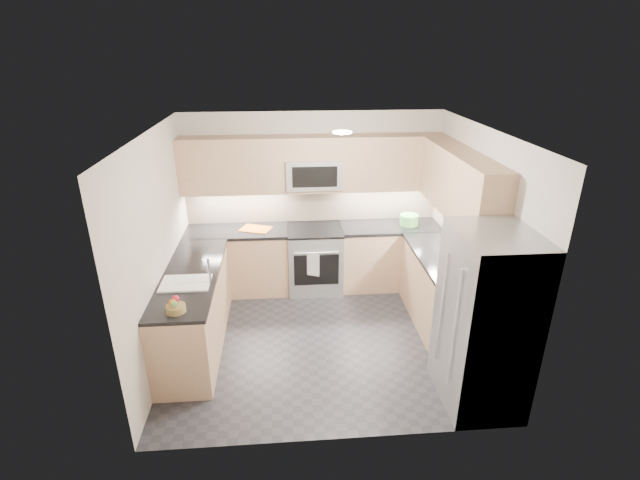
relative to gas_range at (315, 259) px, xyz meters
The scene contains 36 objects.
floor 1.35m from the gas_range, 90.00° to the right, with size 3.60×3.20×0.00m, color #25242A.
ceiling 2.41m from the gas_range, 90.00° to the right, with size 3.60×3.20×0.02m, color beige.
wall_back 0.86m from the gas_range, 90.00° to the left, with size 3.60×0.02×2.50m, color #BBB1A3.
wall_front 2.98m from the gas_range, 90.00° to the right, with size 3.60×0.02×2.50m, color #BBB1A3.
wall_left 2.34m from the gas_range, 144.69° to the right, with size 0.02×3.20×2.50m, color #BBB1A3.
wall_right 2.34m from the gas_range, 35.31° to the right, with size 0.02×3.20×2.50m, color #BBB1A3.
base_cab_back_left 1.09m from the gas_range, behind, with size 1.42×0.60×0.90m, color tan.
base_cab_back_right 1.09m from the gas_range, ahead, with size 1.42×0.60×0.90m, color tan.
base_cab_right 1.88m from the gas_range, 36.87° to the right, with size 0.60×1.70×0.90m, color tan.
base_cab_peninsula 1.97m from the gas_range, 139.64° to the right, with size 0.60×2.00×0.90m, color tan.
countertop_back_left 1.19m from the gas_range, behind, with size 1.42×0.63×0.04m, color black.
countertop_back_right 1.19m from the gas_range, ahead, with size 1.42×0.63×0.04m, color black.
countertop_right 1.93m from the gas_range, 36.87° to the right, with size 0.63×1.70×0.04m, color black.
countertop_peninsula 2.02m from the gas_range, 139.64° to the right, with size 0.63×2.00×0.04m, color black.
upper_cab_back 1.38m from the gas_range, 90.00° to the left, with size 3.60×0.35×0.75m, color tan.
upper_cab_right 2.35m from the gas_range, 31.61° to the right, with size 0.35×1.95×0.75m, color tan.
backsplash_back 0.81m from the gas_range, 90.00° to the left, with size 3.60×0.01×0.51m, color #C6AD8F.
backsplash_right 2.11m from the gas_range, 24.68° to the right, with size 0.01×2.30×0.51m, color #C6AD8F.
gas_range is the anchor object (origin of this frame).
range_cooktop 0.46m from the gas_range, ahead, with size 0.76×0.65×0.03m, color black.
oven_door_glass 0.33m from the gas_range, 90.00° to the right, with size 0.62×0.02×0.45m, color black.
oven_handle 0.44m from the gas_range, 90.00° to the right, with size 0.02×0.02×0.60m, color #B2B5BA.
microwave 1.25m from the gas_range, 90.00° to the left, with size 0.76×0.40×0.40m, color #A6A8AE.
microwave_door 1.25m from the gas_range, 90.00° to the right, with size 0.60×0.01×0.28m, color black.
refrigerator 2.86m from the gas_range, 59.12° to the right, with size 0.70×0.90×1.80m, color gray.
fridge_handle_left 2.86m from the gas_range, 67.48° to the right, with size 0.02×0.02×1.20m, color #B2B5BA.
fridge_handle_right 2.54m from the gas_range, 64.31° to the right, with size 0.02×0.02×1.20m, color #B2B5BA.
sink_basin 2.18m from the gas_range, 134.53° to the right, with size 0.52×0.38×0.16m, color white.
faucet 2.06m from the gas_range, 129.12° to the right, with size 0.03×0.03×0.28m, color silver.
utensil_bowl 1.46m from the gas_range, ahead, with size 0.26×0.26×0.15m, color #4C9E44.
cutting_board 0.96m from the gas_range, behind, with size 0.40×0.28×0.01m, color #D65C14.
fruit_basket 2.62m from the gas_range, 125.47° to the right, with size 0.19×0.19×0.07m, color olive.
fruit_apple 2.60m from the gas_range, 126.08° to the right, with size 0.08×0.08×0.08m, color #A61224.
fruit_pear 2.67m from the gas_range, 124.79° to the right, with size 0.06×0.06×0.06m, color #529E43.
dish_towel_check 0.38m from the gas_range, 97.36° to the right, with size 0.17×0.01×0.33m, color silver.
fruit_orange 2.66m from the gas_range, 125.66° to the right, with size 0.07×0.07×0.07m, color #CF6817.
Camera 1 is at (-0.42, -4.76, 3.32)m, focal length 26.00 mm.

